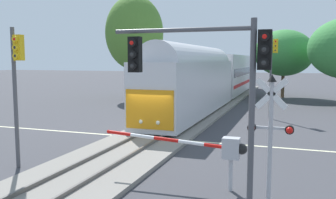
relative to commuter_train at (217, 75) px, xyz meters
The scene contains 11 objects.
ground_plane 17.93m from the commuter_train, 90.01° to the right, with size 220.00×220.00×0.00m, color #3D3D42.
road_centre_stripe 17.93m from the commuter_train, 90.01° to the right, with size 44.00×0.20×0.01m.
railway_track 17.92m from the commuter_train, 90.01° to the right, with size 4.40×80.00×0.32m.
commuter_train is the anchor object (origin of this frame).
crossing_gate_near 24.93m from the commuter_train, 78.66° to the right, with size 5.14×0.40×1.80m.
crossing_signal_mast 25.76m from the commuter_train, 75.06° to the right, with size 1.36×0.44×3.92m.
traffic_signal_near_right 27.24m from the commuter_train, 79.06° to the right, with size 4.30×0.38×5.40m.
traffic_signal_median 24.81m from the commuter_train, 97.15° to the right, with size 0.53×0.38×5.62m.
traffic_signal_far_side 10.50m from the commuter_train, 55.95° to the right, with size 0.53×0.38×6.16m.
elm_centre_background 10.06m from the commuter_train, 50.55° to the left, with size 6.68×6.68×7.80m.
oak_behind_train 10.16m from the commuter_train, behind, with size 6.28×6.28×11.27m.
Camera 1 is at (7.21, -18.34, 4.34)m, focal length 38.42 mm.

